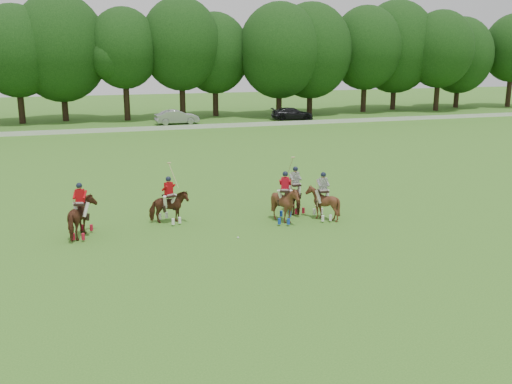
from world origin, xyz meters
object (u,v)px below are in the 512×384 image
object	(u,v)px
car_right	(292,114)
polo_red_b	(169,207)
polo_red_a	(81,217)
car_mid	(177,117)
polo_red_c	(285,204)
polo_stripe_b	(323,202)
polo_ball	(238,238)
polo_stripe_a	(295,196)

from	to	relation	value
car_right	polo_red_b	world-z (taller)	polo_red_b
polo_red_a	car_right	bearing A→B (deg)	57.31
car_right	polo_red_b	bearing A→B (deg)	160.84
car_mid	polo_red_c	xyz separation A→B (m)	(-1.66, -38.98, 0.11)
polo_red_b	polo_stripe_b	distance (m)	7.31
car_mid	polo_stripe_b	world-z (taller)	polo_stripe_b
car_mid	polo_red_b	xyz separation A→B (m)	(-6.90, -37.47, 0.01)
polo_ball	car_mid	bearing A→B (deg)	83.75
car_mid	polo_red_b	distance (m)	38.10
polo_red_c	polo_stripe_a	size ratio (longest dim) A/B	0.85
polo_red_a	polo_red_b	distance (m)	4.09
polo_red_b	polo_ball	world-z (taller)	polo_red_b
car_right	polo_ball	bearing A→B (deg)	165.60
car_right	polo_stripe_b	distance (m)	41.35
polo_stripe_b	polo_ball	world-z (taller)	polo_stripe_b
polo_red_a	polo_stripe_b	world-z (taller)	polo_red_a
car_right	polo_stripe_a	size ratio (longest dim) A/B	1.72
polo_red_c	polo_ball	xyz separation A→B (m)	(-2.80, -1.73, -0.86)
car_mid	polo_stripe_b	xyz separation A→B (m)	(0.24, -39.07, 0.04)
polo_red_b	polo_stripe_b	bearing A→B (deg)	-12.68
polo_stripe_b	polo_red_a	bearing A→B (deg)	176.60
polo_red_c	polo_ball	bearing A→B (deg)	-148.26
car_mid	polo_red_c	world-z (taller)	polo_red_c
car_mid	polo_stripe_a	xyz separation A→B (m)	(-0.59, -37.53, 0.06)
car_mid	polo_ball	xyz separation A→B (m)	(-4.46, -40.71, -0.75)
polo_red_a	polo_red_b	xyz separation A→B (m)	(3.98, 0.94, -0.09)
polo_red_a	polo_stripe_a	xyz separation A→B (m)	(10.29, 0.88, -0.04)
polo_ball	polo_stripe_b	bearing A→B (deg)	19.20
car_right	polo_red_b	xyz separation A→B (m)	(-20.67, -37.47, 0.07)
polo_stripe_b	polo_ball	distance (m)	5.03
polo_red_b	polo_stripe_a	bearing A→B (deg)	-0.57
car_mid	polo_red_b	world-z (taller)	polo_red_b
car_mid	polo_stripe_a	distance (m)	37.53
polo_red_b	polo_stripe_b	world-z (taller)	polo_red_b
polo_red_b	polo_red_c	distance (m)	5.45
car_mid	polo_stripe_b	size ratio (longest dim) A/B	2.07
car_mid	polo_red_c	bearing A→B (deg)	175.02
polo_red_a	polo_stripe_a	distance (m)	10.33
polo_red_a	polo_ball	xyz separation A→B (m)	(6.42, -2.30, -0.84)
polo_red_a	polo_red_c	distance (m)	9.23
car_right	polo_red_a	bearing A→B (deg)	157.04
car_right	polo_red_a	xyz separation A→B (m)	(-24.65, -38.41, 0.17)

